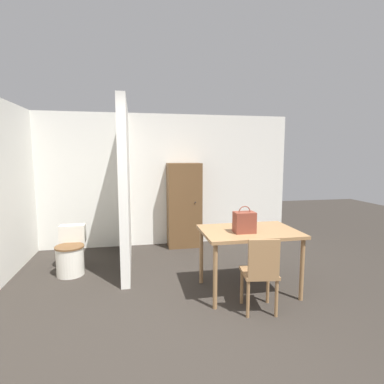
# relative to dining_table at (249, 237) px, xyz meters

# --- Properties ---
(ground_plane) EXTENTS (16.00, 16.00, 0.00)m
(ground_plane) POSITION_rel_dining_table_xyz_m (-1.01, -1.15, -0.72)
(ground_plane) COLOR #2D2823
(wall_back) EXTENTS (5.27, 0.12, 2.50)m
(wall_back) POSITION_rel_dining_table_xyz_m (-1.01, 2.31, 0.53)
(wall_back) COLOR silver
(wall_back) RESTS_ON ground_plane
(partition_wall) EXTENTS (0.12, 1.91, 2.50)m
(partition_wall) POSITION_rel_dining_table_xyz_m (-1.54, 1.29, 0.53)
(partition_wall) COLOR silver
(partition_wall) RESTS_ON ground_plane
(dining_table) EXTENTS (1.19, 0.83, 0.80)m
(dining_table) POSITION_rel_dining_table_xyz_m (0.00, 0.00, 0.00)
(dining_table) COLOR #997047
(dining_table) RESTS_ON ground_plane
(wooden_chair) EXTENTS (0.42, 0.42, 0.86)m
(wooden_chair) POSITION_rel_dining_table_xyz_m (-0.07, -0.53, -0.24)
(wooden_chair) COLOR #997047
(wooden_chair) RESTS_ON ground_plane
(toilet) EXTENTS (0.41, 0.55, 0.68)m
(toilet) POSITION_rel_dining_table_xyz_m (-2.34, 1.04, -0.43)
(toilet) COLOR silver
(toilet) RESTS_ON ground_plane
(handbag) EXTENTS (0.25, 0.17, 0.33)m
(handbag) POSITION_rel_dining_table_xyz_m (-0.11, -0.10, 0.21)
(handbag) COLOR brown
(handbag) RESTS_ON dining_table
(wooden_cabinet) EXTENTS (0.63, 0.40, 1.58)m
(wooden_cabinet) POSITION_rel_dining_table_xyz_m (-0.49, 2.04, 0.08)
(wooden_cabinet) COLOR brown
(wooden_cabinet) RESTS_ON ground_plane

